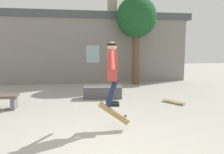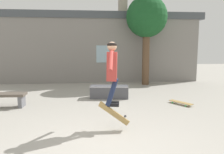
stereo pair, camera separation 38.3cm
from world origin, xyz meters
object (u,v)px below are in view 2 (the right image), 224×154
object	(u,v)px
tree_right	(147,18)
skateboard_flipping	(114,113)
skateboard_resting	(181,102)
skate_ledge	(109,92)
skater	(112,68)

from	to	relation	value
tree_right	skateboard_flipping	distance (m)	7.08
skateboard_flipping	skateboard_resting	bearing A→B (deg)	57.18
skate_ledge	skateboard_resting	world-z (taller)	skate_ledge
tree_right	skateboard_flipping	size ratio (longest dim) A/B	6.28
skate_ledge	skater	distance (m)	3.38
skate_ledge	skater	world-z (taller)	skater
skater	skateboard_resting	world-z (taller)	skater
tree_right	skateboard_flipping	xyz separation A→B (m)	(-2.25, -6.04, -2.93)
tree_right	skateboard_resting	xyz separation A→B (m)	(0.20, -4.03, -3.24)
skater	skateboard_flipping	world-z (taller)	skater
skater	skateboard_resting	distance (m)	3.45
skater	skateboard_flipping	distance (m)	1.03
skater	skateboard_flipping	size ratio (longest dim) A/B	2.05
skater	skateboard_resting	xyz separation A→B (m)	(2.48, 1.98, -1.34)
tree_right	skate_ledge	xyz separation A→B (m)	(-2.09, -2.85, -3.08)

